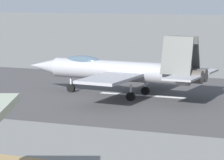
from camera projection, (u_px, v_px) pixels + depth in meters
name	position (u px, v px, depth m)	size (l,w,h in m)	color
ground_plane	(135.00, 95.00, 52.42)	(400.00, 400.00, 0.00)	slate
runway_strip	(135.00, 95.00, 52.41)	(240.00, 26.00, 0.02)	#413F41
fighter_jet	(120.00, 70.00, 51.36)	(17.63, 14.22, 5.54)	#929298
crew_person	(56.00, 68.00, 64.54)	(0.53, 0.52, 1.72)	#1E2338
marker_cone_mid	(111.00, 72.00, 65.45)	(0.44, 0.44, 0.55)	orange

